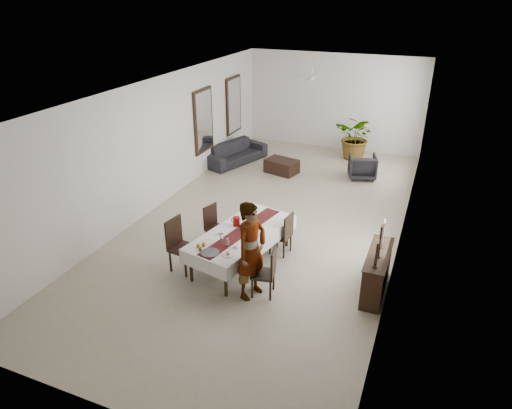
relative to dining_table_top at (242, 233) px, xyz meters
name	(u,v)px	position (x,y,z in m)	size (l,w,h in m)	color
floor	(272,219)	(-0.10, 2.02, -0.69)	(6.00, 12.00, 0.00)	#B5AA90
ceiling	(274,87)	(-0.10, 2.02, 2.51)	(6.00, 12.00, 0.02)	white
wall_back	(334,102)	(-0.10, 8.02, 0.91)	(6.00, 0.02, 3.20)	white
wall_front	(98,316)	(-0.10, -3.98, 0.91)	(6.00, 0.02, 3.20)	white
wall_left	(161,142)	(-3.10, 2.02, 0.91)	(0.02, 12.00, 3.20)	white
wall_right	(409,176)	(2.90, 2.02, 0.91)	(0.02, 12.00, 3.20)	white
dining_table_top	(242,233)	(0.00, 0.00, 0.00)	(0.95, 2.28, 0.05)	black
table_leg_fl	(191,266)	(-0.64, -0.97, -0.36)	(0.07, 0.07, 0.66)	black
table_leg_fr	(226,281)	(0.18, -1.15, -0.36)	(0.07, 0.07, 0.66)	black
table_leg_bl	(255,222)	(-0.18, 1.15, -0.36)	(0.07, 0.07, 0.66)	black
table_leg_br	(287,232)	(0.64, 0.97, -0.36)	(0.07, 0.07, 0.66)	black
tablecloth_top	(242,232)	(0.00, 0.00, 0.03)	(1.12, 2.45, 0.01)	white
tablecloth_drape_left	(220,230)	(-0.54, 0.12, -0.11)	(0.01, 2.45, 0.28)	silver
tablecloth_drape_right	(265,246)	(0.54, -0.12, -0.11)	(0.01, 2.45, 0.28)	white
tablecloth_drape_near	(202,265)	(-0.26, -1.19, -0.11)	(1.12, 0.01, 0.28)	white
tablecloth_drape_far	(274,215)	(0.26, 1.19, -0.11)	(1.12, 0.01, 0.28)	white
table_runner	(242,231)	(0.00, 0.00, 0.04)	(0.33, 2.37, 0.00)	maroon
red_pitcher	(236,221)	(-0.20, 0.19, 0.13)	(0.14, 0.14, 0.19)	maroon
pitcher_handle	(233,220)	(-0.28, 0.21, 0.13)	(0.11, 0.11, 0.02)	maroon
wine_glass_near	(227,243)	(-0.02, -0.63, 0.11)	(0.07, 0.07, 0.16)	white
wine_glass_mid	(222,237)	(-0.20, -0.49, 0.11)	(0.07, 0.07, 0.16)	white
wine_glass_far	(245,228)	(0.06, 0.04, 0.11)	(0.07, 0.07, 0.16)	silver
teacup_right	(236,246)	(0.16, -0.62, 0.06)	(0.09, 0.09, 0.06)	white
saucer_right	(236,248)	(0.16, -0.62, 0.04)	(0.14, 0.14, 0.01)	white
teacup_left	(220,233)	(-0.35, -0.26, 0.06)	(0.09, 0.09, 0.06)	white
saucer_left	(220,234)	(-0.35, -0.26, 0.04)	(0.14, 0.14, 0.01)	white
plate_near_right	(228,255)	(0.13, -0.90, 0.04)	(0.23, 0.23, 0.01)	silver
bread_near_right	(228,253)	(0.13, -0.90, 0.07)	(0.09, 0.09, 0.09)	tan
plate_near_left	(208,242)	(-0.43, -0.64, 0.04)	(0.23, 0.23, 0.01)	white
plate_far_left	(245,217)	(-0.19, 0.57, 0.04)	(0.23, 0.23, 0.01)	white
serving_tray	(210,253)	(-0.21, -0.97, 0.04)	(0.34, 0.34, 0.02)	#3D3E42
jam_jar_a	(200,249)	(-0.42, -0.96, 0.07)	(0.06, 0.06, 0.07)	brown
jam_jar_b	(198,246)	(-0.50, -0.88, 0.07)	(0.06, 0.06, 0.07)	#915C15
jam_jar_c	(203,245)	(-0.44, -0.80, 0.07)	(0.06, 0.06, 0.07)	#8E6114
fruit_basket	(251,225)	(0.10, 0.22, 0.08)	(0.28, 0.28, 0.09)	brown
fruit_red	(252,222)	(0.13, 0.23, 0.15)	(0.09, 0.09, 0.09)	maroon
fruit_green	(250,221)	(0.07, 0.26, 0.15)	(0.08, 0.08, 0.08)	olive
chair_right_near_seat	(263,274)	(0.78, -0.83, -0.26)	(0.41, 0.41, 0.05)	black
chair_right_near_leg_fl	(270,291)	(0.97, -0.96, -0.49)	(0.04, 0.04, 0.40)	black
chair_right_near_leg_fr	(274,280)	(0.92, -0.64, -0.49)	(0.04, 0.04, 0.40)	black
chair_right_near_leg_bl	(252,289)	(0.65, -1.02, -0.49)	(0.04, 0.04, 0.40)	black
chair_right_near_leg_br	(256,278)	(0.59, -0.69, -0.49)	(0.04, 0.04, 0.40)	black
chair_right_near_back	(273,262)	(0.96, -0.80, 0.02)	(0.41, 0.04, 0.52)	black
chair_right_far_seat	(281,236)	(0.60, 0.65, -0.28)	(0.39, 0.39, 0.04)	black
chair_right_far_leg_fl	(284,250)	(0.74, 0.47, -0.49)	(0.04, 0.04, 0.39)	black
chair_right_far_leg_fr	(291,243)	(0.78, 0.79, -0.49)	(0.04, 0.04, 0.39)	black
chair_right_far_leg_bl	(270,246)	(0.42, 0.52, -0.49)	(0.04, 0.04, 0.39)	black
chair_right_far_leg_br	(277,239)	(0.46, 0.83, -0.49)	(0.04, 0.04, 0.39)	black
chair_right_far_back	(289,226)	(0.78, 0.63, -0.01)	(0.39, 0.04, 0.50)	black
chair_left_near_seat	(183,249)	(-0.97, -0.68, -0.20)	(0.46, 0.46, 0.05)	black
chair_left_near_leg_fl	(183,253)	(-1.13, -0.46, -0.46)	(0.05, 0.05, 0.46)	black
chair_left_near_leg_fr	(170,262)	(-1.18, -0.84, -0.46)	(0.05, 0.05, 0.46)	black
chair_left_near_leg_bl	(197,258)	(-0.75, -0.52, -0.46)	(0.05, 0.05, 0.46)	black
chair_left_near_leg_br	(186,267)	(-0.80, -0.89, -0.46)	(0.05, 0.05, 0.46)	black
chair_left_near_back	(174,232)	(-1.17, -0.65, 0.11)	(0.46, 0.04, 0.59)	black
chair_left_far_seat	(217,229)	(-0.78, 0.41, -0.28)	(0.39, 0.39, 0.04)	black
chair_left_far_leg_fl	(217,233)	(-0.88, 0.61, -0.49)	(0.04, 0.04, 0.39)	black
chair_left_far_leg_fr	(207,238)	(-0.98, 0.30, -0.49)	(0.04, 0.04, 0.39)	black
chair_left_far_leg_bl	(228,237)	(-0.57, 0.51, -0.49)	(0.04, 0.04, 0.39)	black
chair_left_far_leg_br	(217,243)	(-0.67, 0.20, -0.49)	(0.04, 0.04, 0.39)	black
chair_left_far_back	(210,216)	(-0.95, 0.46, -0.01)	(0.39, 0.04, 0.50)	black
woman	(251,251)	(0.59, -0.92, 0.24)	(0.68, 0.44, 1.86)	gray
sideboard_body	(376,273)	(2.68, 0.01, -0.29)	(0.35, 1.33, 0.80)	black
sideboard_top	(379,254)	(2.68, 0.01, 0.12)	(0.39, 1.38, 0.03)	black
candlestick_near_base	(375,267)	(2.68, -0.47, 0.15)	(0.09, 0.09, 0.03)	black
candlestick_near_shaft	(376,255)	(2.68, -0.47, 0.38)	(0.04, 0.04, 0.44)	black
candlestick_near_candle	(378,242)	(2.68, -0.47, 0.64)	(0.03, 0.03, 0.07)	white
candlestick_mid_base	(378,256)	(2.68, -0.12, 0.15)	(0.09, 0.09, 0.03)	black
candlestick_mid_shaft	(380,242)	(2.68, -0.12, 0.45)	(0.04, 0.04, 0.58)	black
candlestick_mid_candle	(382,225)	(2.68, -0.12, 0.77)	(0.03, 0.03, 0.07)	beige
candlestick_far_base	(381,247)	(2.68, 0.24, 0.15)	(0.09, 0.09, 0.03)	black
candlestick_far_shaft	(383,235)	(2.68, 0.24, 0.41)	(0.04, 0.04, 0.49)	black
candlestick_far_candle	(385,221)	(2.68, 0.24, 0.68)	(0.03, 0.03, 0.07)	white
sofa	(236,153)	(-2.58, 5.37, -0.37)	(2.19, 0.85, 0.64)	#242226
armchair	(362,166)	(1.43, 5.55, -0.33)	(0.76, 0.78, 0.71)	#27252A
coffee_table	(282,166)	(-0.90, 5.05, -0.48)	(0.93, 0.62, 0.42)	black
potted_plant	(357,137)	(0.92, 7.17, 0.04)	(1.31, 1.14, 1.46)	#2E5221
mirror_frame_near	(203,121)	(-3.06, 4.22, 0.91)	(0.06, 1.05, 1.85)	black
mirror_glass_near	(204,121)	(-3.03, 4.22, 0.91)	(0.01, 0.90, 1.70)	white
mirror_frame_far	(233,105)	(-3.06, 6.32, 0.91)	(0.06, 1.05, 1.85)	black
mirror_glass_far	(234,105)	(-3.03, 6.32, 0.91)	(0.01, 0.90, 1.70)	white
fan_rod	(312,70)	(-0.10, 5.02, 2.41)	(0.04, 0.04, 0.20)	silver
fan_hub	(312,78)	(-0.10, 5.02, 2.21)	(0.16, 0.16, 0.08)	white
fan_blade_n	(315,75)	(-0.10, 5.37, 2.21)	(0.10, 0.55, 0.01)	white
fan_blade_s	(308,80)	(-0.10, 4.67, 2.21)	(0.10, 0.55, 0.01)	silver
fan_blade_e	(324,78)	(0.25, 5.02, 2.21)	(0.55, 0.10, 0.01)	white
fan_blade_w	(299,77)	(-0.45, 5.02, 2.21)	(0.55, 0.10, 0.01)	white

